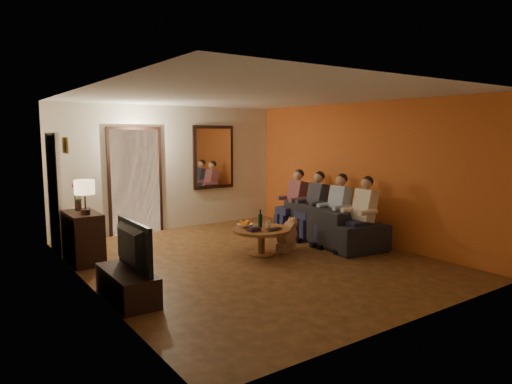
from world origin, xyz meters
TOP-DOWN VIEW (x-y plane):
  - floor at (0.00, 0.00)m, footprint 5.00×6.00m
  - ceiling at (0.00, 0.00)m, footprint 5.00×6.00m
  - back_wall at (0.00, 3.00)m, footprint 5.00×0.02m
  - front_wall at (0.00, -3.00)m, footprint 5.00×0.02m
  - left_wall at (-2.50, 0.00)m, footprint 0.02×6.00m
  - right_wall at (2.50, 0.00)m, footprint 0.02×6.00m
  - orange_accent at (2.49, 0.00)m, footprint 0.01×6.00m
  - kitchen_doorway at (-0.80, 2.98)m, footprint 1.00×0.06m
  - door_trim at (-0.80, 2.97)m, footprint 1.12×0.04m
  - fridge_glimpse at (-0.55, 2.98)m, footprint 0.45×0.03m
  - mirror_frame at (1.00, 2.96)m, footprint 1.00×0.05m
  - mirror_glass at (1.00, 2.93)m, footprint 0.86×0.02m
  - white_door at (-2.46, 2.30)m, footprint 0.06×0.85m
  - framed_art at (-2.47, 1.30)m, footprint 0.03×0.28m
  - art_canvas at (-2.46, 1.30)m, footprint 0.01×0.22m
  - dresser at (-2.25, 1.41)m, footprint 0.45×0.90m
  - table_lamp at (-2.25, 1.19)m, footprint 0.30×0.30m
  - flower_vase at (-2.25, 1.63)m, footprint 0.14×0.14m
  - tv_stand at (-2.25, -0.60)m, footprint 0.45×1.11m
  - tv at (-2.25, -0.60)m, footprint 1.04×0.14m
  - sofa at (1.94, 0.24)m, footprint 2.54×1.34m
  - person_a at (1.84, -0.66)m, footprint 0.60×0.40m
  - person_b at (1.84, -0.06)m, footprint 0.60×0.40m
  - person_c at (1.84, 0.54)m, footprint 0.60×0.40m
  - person_d at (1.84, 1.14)m, footprint 0.60×0.40m
  - dog at (0.86, 0.17)m, footprint 0.61×0.45m
  - coffee_table at (0.31, 0.16)m, footprint 1.03×1.03m
  - bowl at (0.13, 0.38)m, footprint 0.26×0.26m
  - oranges at (0.13, 0.38)m, footprint 0.20×0.20m
  - wine_bottle at (0.36, 0.26)m, footprint 0.07×0.07m
  - wine_glass at (0.49, 0.21)m, footprint 0.06×0.06m
  - book_stack at (0.09, 0.06)m, footprint 0.20×0.15m
  - laptop at (0.41, -0.12)m, footprint 0.36×0.26m

SIDE VIEW (x-z plane):
  - floor at x=0.00m, z-range -0.01..0.01m
  - tv_stand at x=-2.25m, z-range 0.00..0.37m
  - coffee_table at x=0.31m, z-range 0.00..0.45m
  - dog at x=0.86m, z-range 0.00..0.56m
  - sofa at x=1.94m, z-range 0.00..0.70m
  - dresser at x=-2.25m, z-range 0.00..0.80m
  - laptop at x=0.41m, z-range 0.45..0.48m
  - bowl at x=0.13m, z-range 0.45..0.51m
  - book_stack at x=0.09m, z-range 0.45..0.52m
  - wine_glass at x=0.49m, z-range 0.45..0.55m
  - oranges at x=0.13m, z-range 0.51..0.59m
  - person_a at x=1.84m, z-range 0.00..1.20m
  - person_b at x=1.84m, z-range 0.00..1.20m
  - person_c at x=1.84m, z-range 0.00..1.20m
  - person_d at x=1.84m, z-range 0.00..1.20m
  - wine_bottle at x=0.36m, z-range 0.45..0.76m
  - tv at x=-2.25m, z-range 0.37..0.97m
  - fridge_glimpse at x=-0.55m, z-range 0.05..1.75m
  - flower_vase at x=-2.25m, z-range 0.80..1.24m
  - white_door at x=-2.46m, z-range 0.00..2.04m
  - kitchen_doorway at x=-0.80m, z-range 0.00..2.10m
  - door_trim at x=-0.80m, z-range -0.06..2.16m
  - table_lamp at x=-2.25m, z-range 0.80..1.34m
  - back_wall at x=0.00m, z-range 0.00..2.60m
  - front_wall at x=0.00m, z-range 0.00..2.60m
  - left_wall at x=-2.50m, z-range 0.00..2.60m
  - right_wall at x=2.50m, z-range 0.00..2.60m
  - orange_accent at x=2.49m, z-range 0.00..2.60m
  - mirror_frame at x=1.00m, z-range 0.80..2.20m
  - mirror_glass at x=1.00m, z-range 0.87..2.13m
  - framed_art at x=-2.47m, z-range 1.73..1.97m
  - art_canvas at x=-2.46m, z-range 1.76..1.94m
  - ceiling at x=0.00m, z-range 2.60..2.60m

